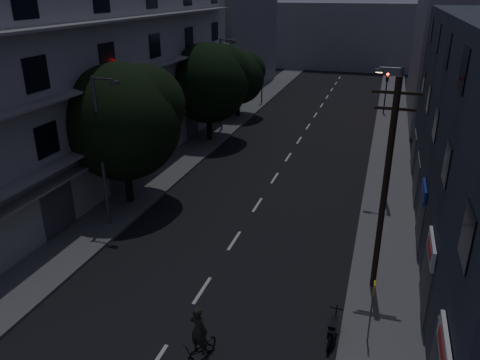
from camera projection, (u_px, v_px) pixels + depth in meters
The scene contains 20 objects.
ground at pixel (290, 155), 36.52m from camera, with size 160.00×160.00×0.00m, color black.
sidewalk_left at pixel (200, 145), 38.56m from camera, with size 3.00×90.00×0.15m, color #565659.
sidewalk_right at pixel (390, 164), 34.42m from camera, with size 3.00×90.00×0.15m, color #565659.
lane_markings at pixel (304, 133), 42.03m from camera, with size 0.15×60.50×0.01m.
building_left at pixel (95, 71), 30.98m from camera, with size 7.00×36.00×14.00m.
building_far_left at pixel (234, 24), 57.08m from camera, with size 6.00×20.00×16.00m, color slate.
building_far_right at pixel (448, 50), 45.74m from camera, with size 6.00×20.00×13.00m, color slate.
building_far_end at pixel (349, 36), 74.33m from camera, with size 24.00×8.00×10.00m, color slate.
tree_near at pixel (124, 117), 26.42m from camera, with size 6.70×6.70×8.26m.
tree_mid at pixel (209, 80), 38.00m from camera, with size 6.51×6.51×8.01m.
tree_far at pixel (238, 75), 45.71m from camera, with size 5.18×5.18×6.40m.
traffic_signal_far_right at pixel (387, 84), 47.05m from camera, with size 0.28×0.37×4.10m.
traffic_signal_far_left at pixel (262, 76), 51.30m from camera, with size 0.28×0.37×4.10m.
street_lamp_left_near at pixel (102, 146), 23.93m from camera, with size 1.51×0.25×8.00m.
street_lamp_right at pixel (392, 130), 26.68m from camera, with size 1.51×0.25×8.00m.
street_lamp_left_far at pixel (222, 80), 40.92m from camera, with size 1.51×0.25×8.00m.
utility_pole at pixel (385, 185), 18.50m from camera, with size 1.80×0.24×9.00m.
bus_stop_sign at pixel (372, 302), 16.43m from camera, with size 0.06×0.35×2.52m.
motorcycle at pixel (333, 330), 17.18m from camera, with size 0.52×1.80×1.15m.
cyclist at pixel (199, 344), 16.01m from camera, with size 1.14×1.95×2.34m.
Camera 1 is at (6.59, -9.10, 12.11)m, focal length 35.00 mm.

